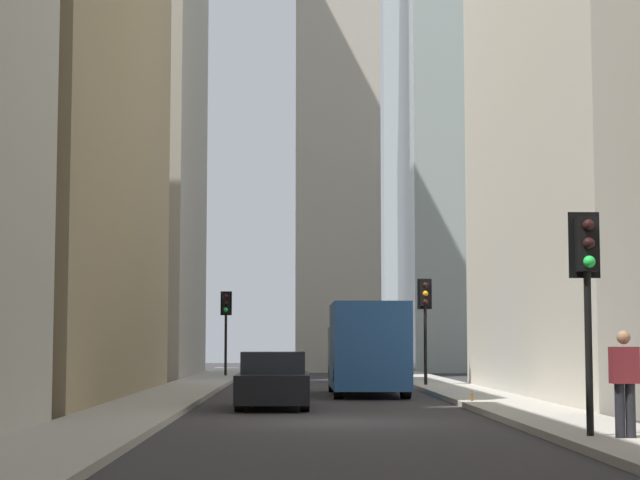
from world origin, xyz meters
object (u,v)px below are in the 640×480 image
(delivery_truck, at_px, (367,348))
(discarded_bottle, at_px, (472,397))
(traffic_light_midblock, at_px, (425,307))
(pedestrian, at_px, (624,379))
(traffic_light_far_junction, at_px, (226,313))
(sedan_black, at_px, (273,382))
(traffic_light_foreground, at_px, (587,270))

(delivery_truck, height_order, discarded_bottle, delivery_truck)
(traffic_light_midblock, height_order, pedestrian, traffic_light_midblock)
(discarded_bottle, bearing_deg, delivery_truck, 20.45)
(traffic_light_far_junction, xyz_separation_m, pedestrian, (-34.25, -8.40, -1.90))
(sedan_black, relative_size, traffic_light_midblock, 1.13)
(sedan_black, xyz_separation_m, traffic_light_foreground, (-10.28, -5.34, 2.17))
(traffic_light_midblock, bearing_deg, pedestrian, -178.60)
(delivery_truck, distance_m, traffic_light_foreground, 17.47)
(sedan_black, distance_m, traffic_light_far_junction, 23.82)
(traffic_light_midblock, bearing_deg, traffic_light_foreground, -179.75)
(traffic_light_far_junction, bearing_deg, discarded_bottle, -161.30)
(sedan_black, relative_size, pedestrian, 2.53)
(traffic_light_far_junction, relative_size, pedestrian, 2.26)
(pedestrian, bearing_deg, delivery_truck, 9.64)
(sedan_black, bearing_deg, pedestrian, -151.51)
(traffic_light_foreground, bearing_deg, delivery_truck, 8.38)
(traffic_light_far_junction, distance_m, discarded_bottle, 24.26)
(traffic_light_foreground, height_order, traffic_light_midblock, traffic_light_midblock)
(sedan_black, bearing_deg, traffic_light_far_junction, 6.32)
(pedestrian, relative_size, discarded_bottle, 6.30)
(traffic_light_foreground, relative_size, discarded_bottle, 13.60)
(delivery_truck, bearing_deg, traffic_light_far_junction, 18.03)
(delivery_truck, xyz_separation_m, pedestrian, (-17.63, -3.00, -0.39))
(traffic_light_foreground, relative_size, pedestrian, 2.16)
(traffic_light_foreground, bearing_deg, discarded_bottle, 1.13)
(traffic_light_foreground, bearing_deg, sedan_black, 27.44)
(delivery_truck, height_order, pedestrian, delivery_truck)
(traffic_light_midblock, relative_size, pedestrian, 2.24)
(delivery_truck, distance_m, pedestrian, 17.88)
(delivery_truck, bearing_deg, sedan_black, 158.05)
(traffic_light_foreground, xyz_separation_m, traffic_light_midblock, (22.38, 0.10, 0.10))
(delivery_truck, bearing_deg, pedestrian, -170.36)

